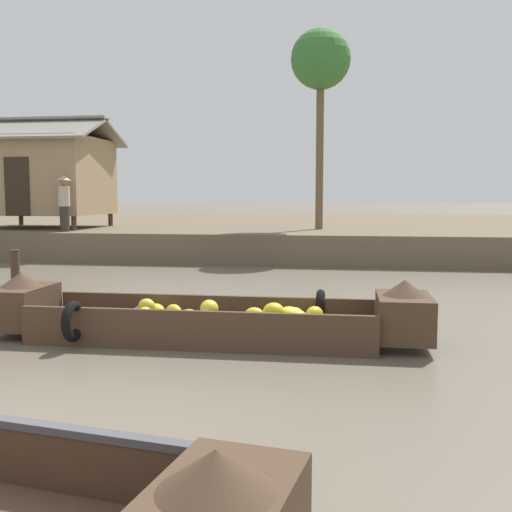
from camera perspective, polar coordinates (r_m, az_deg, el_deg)
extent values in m
plane|color=#665B4C|center=(14.05, -3.51, -2.15)|extent=(300.00, 300.00, 0.00)
cube|color=brown|center=(26.31, 2.14, 2.48)|extent=(160.00, 20.00, 0.87)
cube|color=#473323|center=(8.13, -4.95, -7.56)|extent=(4.55, 1.24, 0.12)
cube|color=#473323|center=(8.63, -4.08, -5.05)|extent=(4.54, 0.09, 0.39)
cube|color=#473323|center=(7.53, -5.98, -6.66)|extent=(4.54, 0.09, 0.39)
cube|color=#473323|center=(7.89, 13.91, -5.64)|extent=(0.68, 1.05, 0.55)
cone|color=#473323|center=(7.82, 13.97, -2.95)|extent=(0.56, 0.56, 0.20)
cube|color=#473323|center=(9.02, -21.38, -4.44)|extent=(0.68, 1.05, 0.55)
cone|color=#473323|center=(8.96, -21.46, -2.09)|extent=(0.56, 0.56, 0.20)
cube|color=#473323|center=(8.34, -11.49, -5.38)|extent=(0.20, 1.11, 0.05)
torus|color=black|center=(8.54, 6.16, -4.90)|extent=(0.12, 0.52, 0.52)
torus|color=black|center=(7.92, -17.01, -5.97)|extent=(0.12, 0.52, 0.52)
ellipsoid|color=yellow|center=(8.61, -9.50, -5.13)|extent=(0.37, 0.35, 0.20)
ellipsoid|color=yellow|center=(7.82, -6.39, -5.83)|extent=(0.30, 0.24, 0.21)
ellipsoid|color=yellow|center=(7.97, -0.18, -5.60)|extent=(0.26, 0.20, 0.19)
ellipsoid|color=yellow|center=(8.02, 1.86, -5.46)|extent=(0.33, 0.37, 0.19)
ellipsoid|color=yellow|center=(7.81, 4.06, -5.98)|extent=(0.29, 0.35, 0.22)
ellipsoid|color=yellow|center=(8.12, 3.50, -5.59)|extent=(0.39, 0.41, 0.20)
ellipsoid|color=yellow|center=(8.49, -10.37, -4.76)|extent=(0.26, 0.22, 0.23)
ellipsoid|color=yellow|center=(7.90, -7.84, -5.48)|extent=(0.33, 0.31, 0.25)
ellipsoid|color=yellow|center=(8.12, -4.48, -5.01)|extent=(0.26, 0.28, 0.24)
ellipsoid|color=gold|center=(7.64, 3.77, -6.26)|extent=(0.31, 0.28, 0.23)
ellipsoid|color=yellow|center=(8.12, 3.09, -5.46)|extent=(0.38, 0.40, 0.18)
ellipsoid|color=yellow|center=(8.21, 5.58, -5.61)|extent=(0.34, 0.34, 0.24)
ellipsoid|color=yellow|center=(8.02, 1.68, -5.27)|extent=(0.36, 0.35, 0.23)
ellipsoid|color=yellow|center=(7.95, -10.53, -5.77)|extent=(0.32, 0.31, 0.28)
cone|color=#473323|center=(2.86, -3.82, -19.68)|extent=(0.65, 0.65, 0.20)
cube|color=#3D2D21|center=(17.53, 19.62, -0.71)|extent=(4.61, 2.33, 0.12)
cube|color=#3D2D21|center=(17.03, 19.47, -0.12)|extent=(4.33, 1.41, 0.33)
cube|color=#3D2D21|center=(17.99, 19.80, 0.16)|extent=(4.33, 1.41, 0.33)
cube|color=#3D2D21|center=(17.95, 11.43, 0.76)|extent=(0.89, 1.04, 0.57)
cone|color=#3D2D21|center=(17.92, 11.46, 1.98)|extent=(0.70, 0.70, 0.20)
cube|color=#3D2D21|center=(17.43, 22.78, -0.06)|extent=(0.47, 0.96, 0.05)
cylinder|color=#4C3826|center=(19.30, -16.94, 3.00)|extent=(0.16, 0.16, 0.44)
cylinder|color=#4C3826|center=(23.48, -21.45, 3.30)|extent=(0.16, 0.16, 0.44)
cylinder|color=#4C3826|center=(21.97, -13.67, 3.39)|extent=(0.16, 0.16, 0.44)
cube|color=#9E8460|center=(21.37, -19.55, 7.12)|extent=(3.82, 3.32, 2.51)
cube|color=#2D2319|center=(19.89, -21.79, 6.15)|extent=(0.80, 0.04, 1.80)
cube|color=gray|center=(20.74, -20.78, 11.32)|extent=(4.52, 2.15, 0.88)
cube|color=gray|center=(22.20, -18.66, 11.00)|extent=(4.52, 2.15, 0.88)
cylinder|color=brown|center=(19.32, 6.08, 9.85)|extent=(0.24, 0.24, 4.91)
sphere|color=#387533|center=(19.74, 6.18, 18.14)|extent=(1.87, 1.87, 1.87)
cylinder|color=#332D28|center=(18.80, -17.74, 3.38)|extent=(0.28, 0.28, 0.75)
cylinder|color=#B7AD99|center=(18.79, -17.80, 5.43)|extent=(0.34, 0.34, 0.60)
sphere|color=#9E7556|center=(18.79, -17.84, 6.71)|extent=(0.22, 0.22, 0.22)
cone|color=tan|center=(18.80, -17.85, 7.08)|extent=(0.44, 0.44, 0.14)
cylinder|color=#423323|center=(10.22, -21.89, -2.47)|extent=(0.14, 0.14, 1.08)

